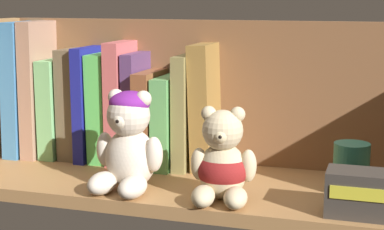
# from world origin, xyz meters

# --- Properties ---
(shelf_board) EXTENTS (0.81, 0.24, 0.02)m
(shelf_board) POSITION_xyz_m (0.00, 0.00, 0.01)
(shelf_board) COLOR #9E7042
(shelf_board) RESTS_ON ground
(shelf_back_panel) EXTENTS (0.84, 0.01, 0.27)m
(shelf_back_panel) POSITION_xyz_m (0.00, 0.13, 0.13)
(shelf_back_panel) COLOR brown
(shelf_back_panel) RESTS_ON ground
(book_0) EXTENTS (0.04, 0.13, 0.24)m
(book_0) POSITION_xyz_m (-0.38, 0.09, 0.14)
(book_0) COLOR teal
(book_0) RESTS_ON shelf_board
(book_1) EXTENTS (0.03, 0.12, 0.24)m
(book_1) POSITION_xyz_m (-0.35, 0.09, 0.14)
(book_1) COLOR #A77C63
(book_1) RESTS_ON shelf_board
(book_2) EXTENTS (0.03, 0.11, 0.17)m
(book_2) POSITION_xyz_m (-0.31, 0.09, 0.11)
(book_2) COLOR #79C078
(book_2) RESTS_ON shelf_board
(book_3) EXTENTS (0.03, 0.09, 0.19)m
(book_3) POSITION_xyz_m (-0.28, 0.09, 0.12)
(book_3) COLOR brown
(book_3) RESTS_ON shelf_board
(book_4) EXTENTS (0.02, 0.11, 0.20)m
(book_4) POSITION_xyz_m (-0.25, 0.09, 0.12)
(book_4) COLOR navy
(book_4) RESTS_ON shelf_board
(book_5) EXTENTS (0.03, 0.10, 0.19)m
(book_5) POSITION_xyz_m (-0.22, 0.09, 0.11)
(book_5) COLOR #5CCF5A
(book_5) RESTS_ON shelf_board
(book_6) EXTENTS (0.03, 0.11, 0.21)m
(book_6) POSITION_xyz_m (-0.19, 0.09, 0.12)
(book_6) COLOR #CA5D5D
(book_6) RESTS_ON shelf_board
(book_7) EXTENTS (0.02, 0.11, 0.19)m
(book_7) POSITION_xyz_m (-0.16, 0.09, 0.12)
(book_7) COLOR #583867
(book_7) RESTS_ON shelf_board
(book_8) EXTENTS (0.03, 0.14, 0.16)m
(book_8) POSITION_xyz_m (-0.13, 0.09, 0.10)
(book_8) COLOR brown
(book_8) RESTS_ON shelf_board
(book_9) EXTENTS (0.03, 0.13, 0.15)m
(book_9) POSITION_xyz_m (-0.10, 0.09, 0.10)
(book_9) COLOR #62B060
(book_9) RESTS_ON shelf_board
(book_10) EXTENTS (0.02, 0.12, 0.19)m
(book_10) POSITION_xyz_m (-0.07, 0.09, 0.11)
(book_10) COLOR olive
(book_10) RESTS_ON shelf_board
(book_11) EXTENTS (0.04, 0.10, 0.21)m
(book_11) POSITION_xyz_m (-0.04, 0.09, 0.12)
(book_11) COLOR olive
(book_11) RESTS_ON shelf_board
(teddy_bear_larger) EXTENTS (0.11, 0.11, 0.15)m
(teddy_bear_larger) POSITION_xyz_m (-0.11, -0.06, 0.09)
(teddy_bear_larger) COLOR beige
(teddy_bear_larger) RESTS_ON shelf_board
(teddy_bear_smaller) EXTENTS (0.10, 0.11, 0.13)m
(teddy_bear_smaller) POSITION_xyz_m (0.03, -0.07, 0.07)
(teddy_bear_smaller) COLOR beige
(teddy_bear_smaller) RESTS_ON shelf_board
(pillar_candle) EXTENTS (0.05, 0.05, 0.07)m
(pillar_candle) POSITION_xyz_m (0.20, 0.02, 0.06)
(pillar_candle) COLOR #2D7A66
(pillar_candle) RESTS_ON shelf_board
(small_product_box) EXTENTS (0.09, 0.06, 0.06)m
(small_product_box) POSITION_xyz_m (0.22, -0.08, 0.05)
(small_product_box) COLOR #38332D
(small_product_box) RESTS_ON shelf_board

